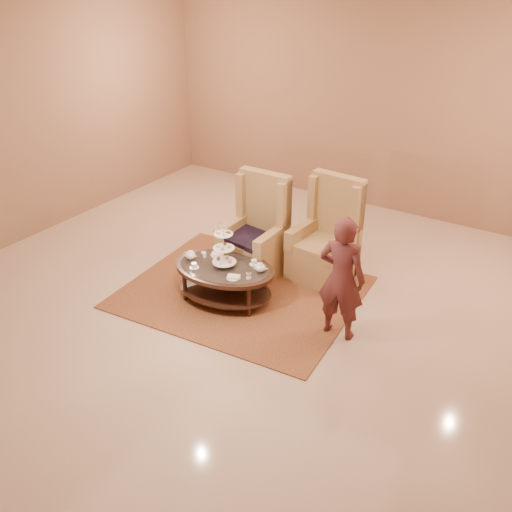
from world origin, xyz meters
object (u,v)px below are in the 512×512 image
Objects in this scene: armchair_left at (256,241)px; armchair_right at (327,244)px; tea_table at (225,272)px; person at (342,278)px.

armchair_left is 1.00× the size of armchair_right.
tea_table is 1.02× the size of armchair_left.
armchair_left reaches higher than tea_table.
armchair_right is at bearing -60.82° from person.
armchair_left is at bearing -28.14° from person.
person is (1.58, 0.11, 0.36)m from tea_table.
armchair_right is (0.88, 0.44, -0.00)m from armchair_left.
armchair_right is (0.81, 1.31, 0.07)m from tea_table.
tea_table is 1.02× the size of armchair_right.
person is at bearing -52.93° from armchair_right.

